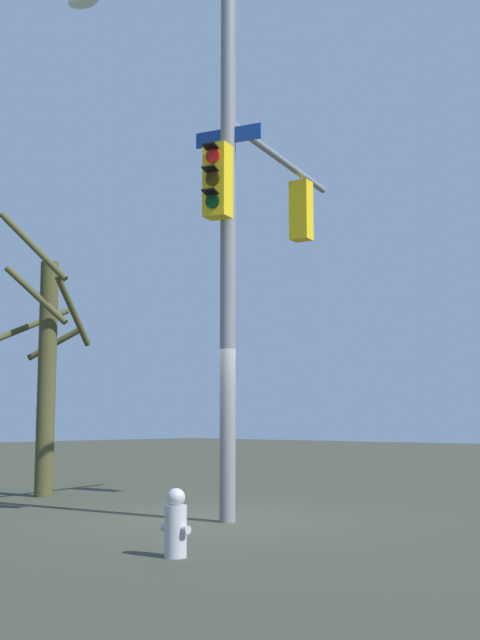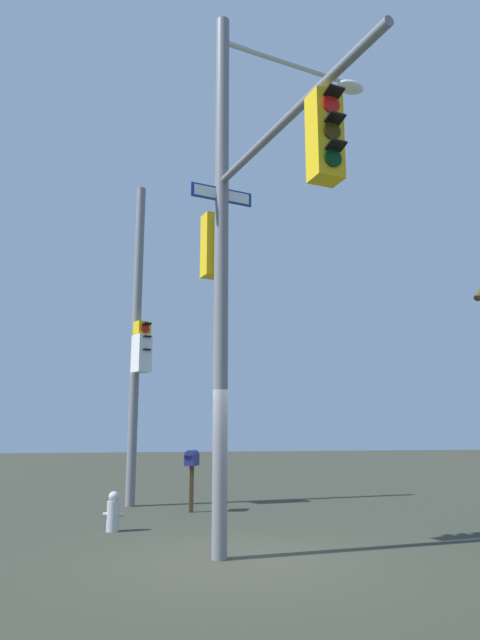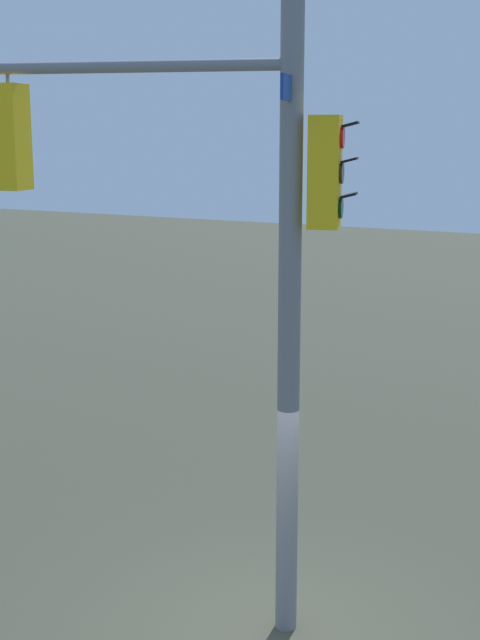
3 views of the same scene
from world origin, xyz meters
The scene contains 2 objects.
ground_plane centered at (0.00, 0.00, 0.00)m, with size 80.00×80.00×0.00m, color #36382C.
main_signal_pole_assembly centered at (0.00, -0.40, 5.15)m, with size 3.56×5.04×9.09m.
Camera 3 is at (7.94, 3.84, 5.37)m, focal length 50.81 mm.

